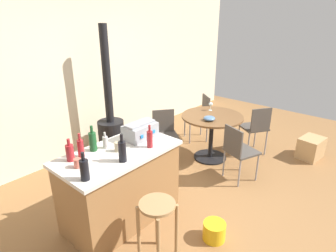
# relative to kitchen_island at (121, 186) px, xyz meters

# --- Properties ---
(ground_plane) EXTENTS (8.80, 8.80, 0.00)m
(ground_plane) POSITION_rel_kitchen_island_xyz_m (1.00, -0.50, -0.45)
(ground_plane) COLOR olive
(back_wall) EXTENTS (8.00, 0.10, 2.70)m
(back_wall) POSITION_rel_kitchen_island_xyz_m (1.00, 1.91, 0.90)
(back_wall) COLOR beige
(back_wall) RESTS_ON ground_plane
(kitchen_island) EXTENTS (1.37, 0.73, 0.90)m
(kitchen_island) POSITION_rel_kitchen_island_xyz_m (0.00, 0.00, 0.00)
(kitchen_island) COLOR olive
(kitchen_island) RESTS_ON ground_plane
(wooden_stool) EXTENTS (0.35, 0.35, 0.67)m
(wooden_stool) POSITION_rel_kitchen_island_xyz_m (-0.17, -0.74, 0.04)
(wooden_stool) COLOR #A37A4C
(wooden_stool) RESTS_ON ground_plane
(dining_table) EXTENTS (1.00, 1.00, 0.77)m
(dining_table) POSITION_rel_kitchen_island_xyz_m (1.99, 0.04, 0.14)
(dining_table) COLOR black
(dining_table) RESTS_ON ground_plane
(folding_chair_near) EXTENTS (0.56, 0.56, 0.87)m
(folding_chair_near) POSITION_rel_kitchen_island_xyz_m (2.51, 0.64, 0.07)
(folding_chair_near) COLOR #47423D
(folding_chair_near) RESTS_ON ground_plane
(folding_chair_far) EXTENTS (0.56, 0.56, 0.86)m
(folding_chair_far) POSITION_rel_kitchen_island_xyz_m (1.41, 0.56, 0.06)
(folding_chair_far) COLOR #47423D
(folding_chair_far) RESTS_ON ground_plane
(folding_chair_left) EXTENTS (0.51, 0.51, 0.85)m
(folding_chair_left) POSITION_rel_kitchen_island_xyz_m (1.66, -0.63, 0.05)
(folding_chair_left) COLOR #47423D
(folding_chair_left) RESTS_ON ground_plane
(folding_chair_right) EXTENTS (0.55, 0.55, 0.88)m
(folding_chair_right) POSITION_rel_kitchen_island_xyz_m (2.61, -0.46, 0.07)
(folding_chair_right) COLOR #47423D
(folding_chair_right) RESTS_ON ground_plane
(wood_stove) EXTENTS (0.44, 0.45, 2.18)m
(wood_stove) POSITION_rel_kitchen_island_xyz_m (0.97, 1.39, 0.07)
(wood_stove) COLOR black
(wood_stove) RESTS_ON ground_plane
(toolbox) EXTENTS (0.40, 0.27, 0.20)m
(toolbox) POSITION_rel_kitchen_island_xyz_m (0.41, 0.07, 0.54)
(toolbox) COLOR gray
(toolbox) RESTS_ON kitchen_island
(bottle_0) EXTENTS (0.08, 0.08, 0.30)m
(bottle_0) POSITION_rel_kitchen_island_xyz_m (-0.16, 0.23, 0.56)
(bottle_0) COLOR #194C23
(bottle_0) RESTS_ON kitchen_island
(bottle_1) EXTENTS (0.08, 0.08, 0.24)m
(bottle_1) POSITION_rel_kitchen_island_xyz_m (-0.46, 0.21, 0.54)
(bottle_1) COLOR maroon
(bottle_1) RESTS_ON kitchen_island
(bottle_2) EXTENTS (0.08, 0.08, 0.31)m
(bottle_2) POSITION_rel_kitchen_island_xyz_m (-0.11, -0.21, 0.56)
(bottle_2) COLOR black
(bottle_2) RESTS_ON kitchen_island
(bottle_3) EXTENTS (0.07, 0.07, 0.27)m
(bottle_3) POSITION_rel_kitchen_island_xyz_m (0.31, -0.19, 0.55)
(bottle_3) COLOR maroon
(bottle_3) RESTS_ON kitchen_island
(bottle_4) EXTENTS (0.07, 0.07, 0.27)m
(bottle_4) POSITION_rel_kitchen_island_xyz_m (-0.33, 0.20, 0.55)
(bottle_4) COLOR maroon
(bottle_4) RESTS_ON kitchen_island
(bottle_5) EXTENTS (0.08, 0.08, 0.28)m
(bottle_5) POSITION_rel_kitchen_island_xyz_m (-0.57, -0.21, 0.55)
(bottle_5) COLOR black
(bottle_5) RESTS_ON kitchen_island
(bottle_6) EXTENTS (0.06, 0.06, 0.19)m
(bottle_6) POSITION_rel_kitchen_island_xyz_m (-0.04, 0.18, 0.52)
(bottle_6) COLOR #B7B2AD
(bottle_6) RESTS_ON kitchen_island
(cup_0) EXTENTS (0.11, 0.07, 0.10)m
(cup_0) POSITION_rel_kitchen_island_xyz_m (-0.49, 0.03, 0.49)
(cup_0) COLOR #DB6651
(cup_0) RESTS_ON kitchen_island
(cup_1) EXTENTS (0.11, 0.07, 0.11)m
(cup_1) POSITION_rel_kitchen_island_xyz_m (0.00, 0.01, 0.50)
(cup_1) COLOR tan
(cup_1) RESTS_ON kitchen_island
(wine_glass) EXTENTS (0.07, 0.07, 0.14)m
(wine_glass) POSITION_rel_kitchen_island_xyz_m (2.20, 0.21, 0.42)
(wine_glass) COLOR silver
(wine_glass) RESTS_ON dining_table
(serving_bowl) EXTENTS (0.18, 0.18, 0.07)m
(serving_bowl) POSITION_rel_kitchen_island_xyz_m (1.77, -0.04, 0.35)
(serving_bowl) COLOR #4C7099
(serving_bowl) RESTS_ON dining_table
(cardboard_box) EXTENTS (0.47, 0.38, 0.36)m
(cardboard_box) POSITION_rel_kitchen_island_xyz_m (3.12, -1.26, -0.27)
(cardboard_box) COLOR tan
(cardboard_box) RESTS_ON ground_plane
(plastic_bucket) EXTENTS (0.25, 0.25, 0.21)m
(plastic_bucket) POSITION_rel_kitchen_island_xyz_m (0.42, -1.03, -0.35)
(plastic_bucket) COLOR yellow
(plastic_bucket) RESTS_ON ground_plane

